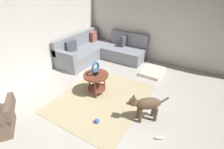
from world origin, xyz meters
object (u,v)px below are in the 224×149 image
side_table (96,79)px  dog_toy_ball (97,121)px  torus_sculpture (95,68)px  dog (146,105)px  dog_toy_rope (102,93)px  sectional_couch (100,51)px  dog_bed_mat (152,71)px  dog_toy_bone (160,138)px

side_table → dog_toy_ball: bearing=-144.3°
torus_sculpture → dog: torus_sculpture is taller
side_table → dog_toy_rope: bearing=-79.0°
sectional_couch → side_table: 2.03m
torus_sculpture → dog_toy_rope: torus_sculpture is taller
side_table → dog_bed_mat: side_table is taller
torus_sculpture → dog_toy_bone: size_ratio=1.81×
dog_toy_ball → dog_toy_bone: (0.26, -1.19, -0.02)m
torus_sculpture → dog_bed_mat: (1.71, -0.86, -0.67)m
dog → dog_toy_ball: size_ratio=6.96×
dog_toy_ball → dog_toy_rope: (0.84, 0.46, -0.03)m
dog_toy_bone → dog_toy_rope: bearing=70.7°
dog_bed_mat → side_table: bearing=153.3°
side_table → dog: 1.37m
dog_bed_mat → dog_toy_rope: (-1.68, 0.73, -0.02)m
dog_toy_rope → dog_toy_bone: dog_toy_bone is taller
torus_sculpture → dog_toy_bone: (-0.55, -1.77, -0.68)m
dog_bed_mat → dog_toy_rope: 1.84m
dog → torus_sculpture: bearing=42.1°
dog_toy_rope → side_table: bearing=101.0°
side_table → dog_toy_ball: 1.06m
sectional_couch → torus_sculpture: size_ratio=6.90×
dog_bed_mat → dog: (-1.93, -0.49, 0.33)m
sectional_couch → dog_bed_mat: bearing=-90.4°
sectional_couch → side_table: (-1.72, -1.08, 0.12)m
sectional_couch → dog_toy_bone: 3.65m
dog_toy_ball → side_table: bearing=35.7°
dog_bed_mat → dog_toy_rope: size_ratio=5.07×
dog → dog_toy_ball: dog is taller
side_table → torus_sculpture: (-0.00, -0.00, 0.29)m
sectional_couch → dog_toy_bone: sectional_couch is taller
dog_bed_mat → sectional_couch: bearing=89.6°
dog → dog_toy_rope: (0.25, 1.22, -0.35)m
torus_sculpture → dog: (-0.23, -1.35, -0.33)m
torus_sculpture → dog_toy_ball: 1.20m
sectional_couch → dog_toy_ball: 3.04m
dog_toy_rope → torus_sculpture: bearing=101.0°
dog_toy_ball → torus_sculpture: bearing=35.7°
dog_bed_mat → dog_toy_rope: dog_bed_mat is taller
dog_toy_ball → dog_toy_bone: dog_toy_ball is taller
dog_toy_ball → dog_toy_rope: dog_toy_ball is taller
side_table → dog: dog is taller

